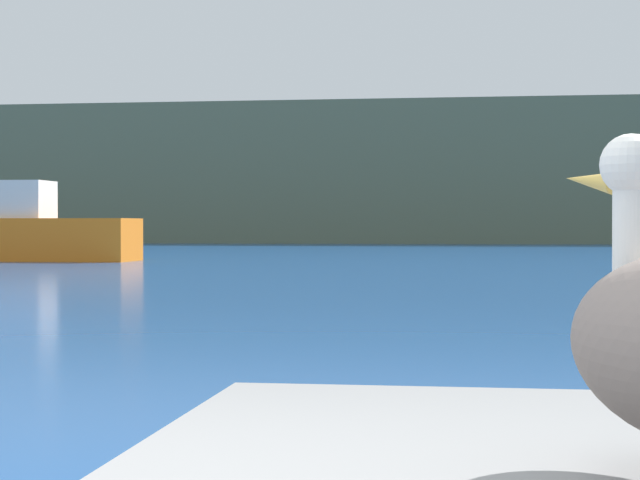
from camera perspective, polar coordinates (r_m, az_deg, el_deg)
The scene contains 2 objects.
hillside_backdrop at distance 83.58m, azimuth 7.63°, elevation 3.24°, with size 140.00×13.40×9.83m, color #5B664C.
fishing_boat_orange at distance 41.37m, azimuth -14.38°, elevation 0.41°, with size 7.31×2.51×4.26m.
Camera 1 is at (0.96, -2.25, 1.24)m, focal length 64.08 mm.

